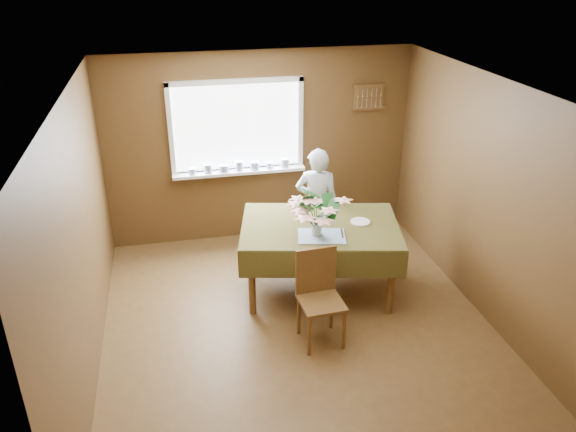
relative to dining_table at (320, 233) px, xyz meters
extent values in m
plane|color=brown|center=(-0.39, -0.67, -0.74)|extent=(4.50, 4.50, 0.00)
plane|color=white|center=(-0.39, -0.67, 1.76)|extent=(4.50, 4.50, 0.00)
plane|color=brown|center=(-0.39, 1.58, 0.51)|extent=(4.00, 0.00, 4.00)
plane|color=brown|center=(-0.39, -2.92, 0.51)|extent=(4.00, 0.00, 4.00)
plane|color=brown|center=(-2.39, -0.67, 0.51)|extent=(0.00, 4.50, 4.50)
plane|color=brown|center=(1.61, -0.67, 0.51)|extent=(0.00, 4.50, 4.50)
cube|color=white|center=(-0.69, 1.56, 0.81)|extent=(1.60, 0.01, 1.10)
cube|color=white|center=(-0.69, 1.55, 1.39)|extent=(1.72, 0.06, 0.06)
cube|color=white|center=(-0.69, 1.55, 0.23)|extent=(1.72, 0.06, 0.06)
cube|color=white|center=(-1.52, 1.55, 0.81)|extent=(0.06, 0.06, 1.22)
cube|color=white|center=(0.14, 1.55, 0.81)|extent=(0.06, 0.06, 1.22)
cube|color=white|center=(-0.69, 1.48, 0.24)|extent=(1.72, 0.20, 0.04)
cylinder|color=white|center=(-1.30, 1.46, 0.30)|extent=(0.09, 0.09, 0.08)
cylinder|color=white|center=(-1.10, 1.46, 0.32)|extent=(0.11, 0.11, 0.12)
cylinder|color=white|center=(-0.89, 1.46, 0.31)|extent=(0.12, 0.12, 0.09)
cylinder|color=white|center=(-0.69, 1.46, 0.33)|extent=(0.10, 0.10, 0.13)
cylinder|color=white|center=(-0.49, 1.46, 0.31)|extent=(0.11, 0.11, 0.10)
cylinder|color=white|center=(-0.29, 1.46, 0.30)|extent=(0.09, 0.09, 0.08)
cylinder|color=white|center=(-0.09, 1.46, 0.32)|extent=(0.11, 0.11, 0.12)
cube|color=brown|center=(1.06, 1.55, 1.11)|extent=(0.40, 0.03, 0.30)
cube|color=brown|center=(1.06, 1.54, 1.26)|extent=(0.44, 0.04, 0.03)
cube|color=brown|center=(1.06, 1.54, 0.96)|extent=(0.44, 0.04, 0.03)
cylinder|color=brown|center=(-0.82, -0.29, -0.34)|extent=(0.08, 0.08, 0.79)
cylinder|color=brown|center=(0.62, -0.61, -0.34)|extent=(0.08, 0.08, 0.79)
cylinder|color=brown|center=(-0.62, 0.62, -0.34)|extent=(0.08, 0.08, 0.79)
cylinder|color=brown|center=(0.82, 0.30, -0.34)|extent=(0.08, 0.08, 0.79)
cube|color=brown|center=(0.00, 0.00, 0.07)|extent=(1.86, 1.44, 0.04)
cube|color=#3B3615|center=(0.00, 0.00, 0.10)|extent=(1.94, 1.52, 0.01)
cube|color=#3B3615|center=(-0.13, -0.57, -0.06)|extent=(1.69, 0.38, 0.31)
cube|color=#3B3615|center=(0.13, 0.58, -0.06)|extent=(1.69, 0.38, 0.31)
cube|color=#3B3615|center=(-0.84, 0.19, -0.06)|extent=(0.27, 1.15, 0.31)
cube|color=#3B3615|center=(0.84, -0.18, -0.06)|extent=(0.27, 1.15, 0.31)
cube|color=#4EB4DE|center=(-0.06, -0.27, 0.11)|extent=(0.57, 0.46, 0.01)
cylinder|color=brown|center=(0.50, 1.11, -0.53)|extent=(0.04, 0.04, 0.41)
cylinder|color=brown|center=(0.19, 1.23, -0.53)|extent=(0.04, 0.04, 0.41)
cylinder|color=brown|center=(0.38, 0.80, -0.53)|extent=(0.04, 0.04, 0.41)
cylinder|color=brown|center=(0.07, 0.92, -0.53)|extent=(0.04, 0.04, 0.41)
cube|color=brown|center=(0.28, 1.01, -0.31)|extent=(0.50, 0.50, 0.03)
cube|color=brown|center=(0.22, 0.85, -0.07)|extent=(0.37, 0.17, 0.46)
cylinder|color=brown|center=(-0.40, -1.11, -0.52)|extent=(0.04, 0.04, 0.44)
cylinder|color=brown|center=(-0.04, -1.09, -0.52)|extent=(0.04, 0.04, 0.44)
cylinder|color=brown|center=(-0.42, -0.75, -0.52)|extent=(0.04, 0.04, 0.44)
cylinder|color=brown|center=(-0.06, -0.73, -0.52)|extent=(0.04, 0.04, 0.44)
cube|color=brown|center=(-0.23, -0.92, -0.28)|extent=(0.44, 0.44, 0.03)
cube|color=brown|center=(-0.24, -0.73, -0.02)|extent=(0.42, 0.05, 0.49)
imported|color=white|center=(0.17, 0.78, -0.01)|extent=(0.62, 0.50, 1.46)
cylinder|color=white|center=(-0.10, -0.21, 0.17)|extent=(0.11, 0.11, 0.14)
cylinder|color=#33662D|center=(-0.10, -0.21, 0.28)|extent=(0.07, 0.07, 0.10)
cylinder|color=white|center=(0.45, -0.04, 0.11)|extent=(0.31, 0.31, 0.01)
cube|color=silver|center=(0.17, -0.26, 0.11)|extent=(0.07, 0.22, 0.00)
camera|label=1|loc=(-1.54, -5.34, 2.86)|focal=35.00mm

